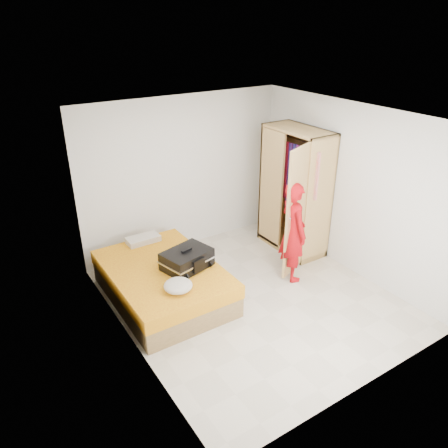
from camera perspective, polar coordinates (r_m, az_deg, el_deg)
room at (r=5.76m, az=4.06°, el=0.95°), size 4.00×4.02×2.60m
bed at (r=6.35m, az=-7.91°, el=-7.53°), size 1.42×2.02×0.50m
wardrobe at (r=7.34m, az=9.20°, el=3.70°), size 1.13×1.40×2.10m
person at (r=6.59m, az=9.00°, el=-1.02°), size 0.48×0.63×1.56m
suitcase at (r=6.11m, az=-4.85°, el=-4.62°), size 0.76×0.63×0.29m
round_cushion at (r=5.67m, az=-6.02°, el=-8.01°), size 0.37×0.37×0.14m
pillow at (r=6.91m, az=-10.52°, el=-1.98°), size 0.51×0.26×0.09m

